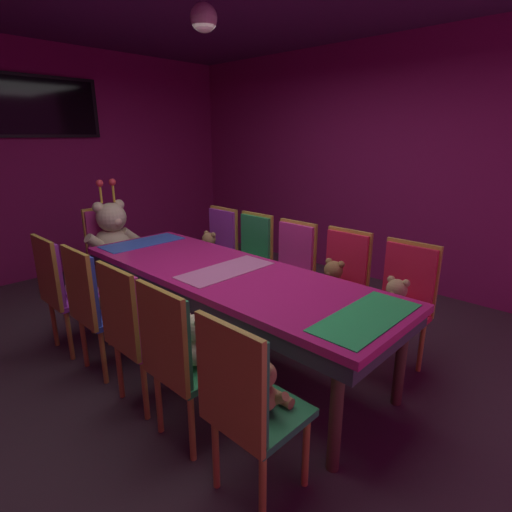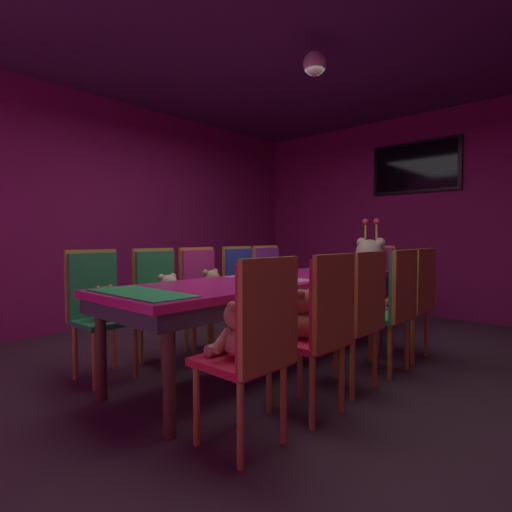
% 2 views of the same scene
% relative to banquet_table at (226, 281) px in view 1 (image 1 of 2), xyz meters
% --- Properties ---
extents(ground_plane, '(7.90, 7.90, 0.00)m').
position_rel_banquet_table_xyz_m(ground_plane, '(0.00, 0.00, -0.66)').
color(ground_plane, '#3F2D38').
extents(wall_back, '(5.20, 0.12, 2.80)m').
position_rel_banquet_table_xyz_m(wall_back, '(0.00, 3.20, 0.74)').
color(wall_back, '#8C1959').
rests_on(wall_back, ground_plane).
extents(wall_right, '(0.12, 6.40, 2.80)m').
position_rel_banquet_table_xyz_m(wall_right, '(2.60, 0.00, 0.74)').
color(wall_right, '#8C1959').
rests_on(wall_right, ground_plane).
extents(banquet_table, '(0.90, 2.79, 0.75)m').
position_rel_banquet_table_xyz_m(banquet_table, '(0.00, 0.00, 0.00)').
color(banquet_table, '#C61E72').
rests_on(banquet_table, ground_plane).
extents(chair_left_0, '(0.42, 0.41, 0.98)m').
position_rel_banquet_table_xyz_m(chair_left_0, '(-0.85, -1.05, -0.06)').
color(chair_left_0, '#268C4C').
rests_on(chair_left_0, ground_plane).
extents(teddy_left_0, '(0.21, 0.28, 0.26)m').
position_rel_banquet_table_xyz_m(teddy_left_0, '(-0.71, -1.05, -0.09)').
color(teddy_left_0, '#9E7247').
rests_on(teddy_left_0, chair_left_0).
extents(chair_left_1, '(0.42, 0.41, 0.98)m').
position_rel_banquet_table_xyz_m(chair_left_1, '(-0.83, -0.50, -0.06)').
color(chair_left_1, '#268C4C').
rests_on(chair_left_1, ground_plane).
extents(teddy_left_1, '(0.26, 0.33, 0.31)m').
position_rel_banquet_table_xyz_m(teddy_left_1, '(-0.68, -0.50, -0.06)').
color(teddy_left_1, beige).
rests_on(teddy_left_1, chair_left_1).
extents(chair_left_2, '(0.42, 0.41, 0.98)m').
position_rel_banquet_table_xyz_m(chair_left_2, '(-0.82, -0.02, -0.06)').
color(chair_left_2, '#CC338C').
rests_on(chair_left_2, ground_plane).
extents(teddy_left_2, '(0.27, 0.34, 0.32)m').
position_rel_banquet_table_xyz_m(teddy_left_2, '(-0.68, -0.02, -0.06)').
color(teddy_left_2, tan).
rests_on(teddy_left_2, chair_left_2).
extents(chair_left_3, '(0.42, 0.41, 0.98)m').
position_rel_banquet_table_xyz_m(chair_left_3, '(-0.82, 0.53, -0.06)').
color(chair_left_3, '#2D47B2').
rests_on(chair_left_3, ground_plane).
extents(teddy_left_3, '(0.23, 0.29, 0.28)m').
position_rel_banquet_table_xyz_m(teddy_left_3, '(-0.68, 0.53, -0.08)').
color(teddy_left_3, brown).
rests_on(teddy_left_3, chair_left_3).
extents(chair_left_4, '(0.42, 0.41, 0.98)m').
position_rel_banquet_table_xyz_m(chair_left_4, '(-0.86, 1.03, -0.06)').
color(chair_left_4, purple).
rests_on(chair_left_4, ground_plane).
extents(teddy_left_4, '(0.22, 0.29, 0.27)m').
position_rel_banquet_table_xyz_m(teddy_left_4, '(-0.71, 1.03, -0.08)').
color(teddy_left_4, beige).
rests_on(teddy_left_4, chair_left_4).
extents(chair_right_0, '(0.42, 0.41, 0.98)m').
position_rel_banquet_table_xyz_m(chair_right_0, '(0.83, -1.05, -0.06)').
color(chair_right_0, red).
rests_on(chair_right_0, ground_plane).
extents(teddy_right_0, '(0.25, 0.32, 0.30)m').
position_rel_banquet_table_xyz_m(teddy_right_0, '(0.69, -1.05, -0.07)').
color(teddy_right_0, tan).
rests_on(teddy_right_0, chair_right_0).
extents(chair_right_1, '(0.42, 0.41, 0.98)m').
position_rel_banquet_table_xyz_m(chair_right_1, '(0.86, -0.50, -0.06)').
color(chair_right_1, red).
rests_on(chair_right_1, ground_plane).
extents(teddy_right_1, '(0.25, 0.33, 0.31)m').
position_rel_banquet_table_xyz_m(teddy_right_1, '(0.71, -0.50, -0.06)').
color(teddy_right_1, olive).
rests_on(teddy_right_1, chair_right_1).
extents(chair_right_2, '(0.42, 0.41, 0.98)m').
position_rel_banquet_table_xyz_m(chair_right_2, '(0.82, 0.01, -0.06)').
color(chair_right_2, '#CC338C').
rests_on(chair_right_2, ground_plane).
extents(chair_right_3, '(0.42, 0.41, 0.98)m').
position_rel_banquet_table_xyz_m(chair_right_3, '(0.84, 0.55, -0.06)').
color(chair_right_3, '#268C4C').
rests_on(chair_right_3, ground_plane).
extents(chair_right_4, '(0.42, 0.41, 0.98)m').
position_rel_banquet_table_xyz_m(chair_right_4, '(0.83, 1.03, -0.06)').
color(chair_right_4, purple).
rests_on(chair_right_4, ground_plane).
extents(teddy_right_4, '(0.24, 0.31, 0.30)m').
position_rel_banquet_table_xyz_m(teddy_right_4, '(0.68, 1.03, -0.07)').
color(teddy_right_4, '#9E7247').
rests_on(teddy_right_4, chair_right_4).
extents(throne_chair, '(0.41, 0.42, 0.98)m').
position_rel_banquet_table_xyz_m(throne_chair, '(0.00, 1.94, -0.06)').
color(throne_chair, '#CC338C').
rests_on(throne_chair, ground_plane).
extents(king_teddy_bear, '(0.65, 0.51, 0.84)m').
position_rel_banquet_table_xyz_m(king_teddy_bear, '(-0.00, 1.77, 0.07)').
color(king_teddy_bear, beige).
rests_on(king_teddy_bear, throne_chair).
extents(wall_tv, '(1.20, 0.06, 0.70)m').
position_rel_banquet_table_xyz_m(wall_tv, '(0.00, 3.11, 1.39)').
color(wall_tv, black).
extents(pendant_light, '(0.20, 0.20, 0.20)m').
position_rel_banquet_table_xyz_m(pendant_light, '(0.18, 0.39, 1.89)').
color(pendant_light, white).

